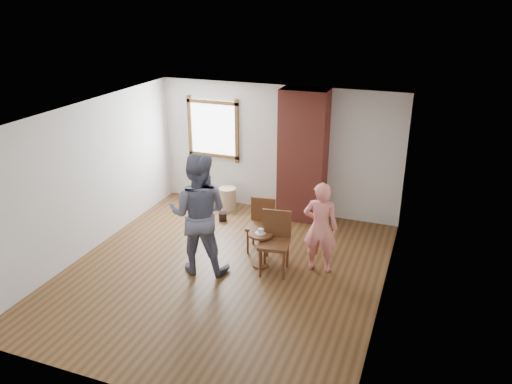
% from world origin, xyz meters
% --- Properties ---
extents(ground, '(5.50, 5.50, 0.00)m').
position_xyz_m(ground, '(0.00, 0.00, 0.00)').
color(ground, brown).
rests_on(ground, ground).
extents(room_shell, '(5.04, 5.52, 2.62)m').
position_xyz_m(room_shell, '(-0.06, 0.61, 1.81)').
color(room_shell, silver).
rests_on(room_shell, ground).
extents(brick_chimney, '(0.90, 0.50, 2.60)m').
position_xyz_m(brick_chimney, '(0.60, 2.50, 1.30)').
color(brick_chimney, '#9D4337').
rests_on(brick_chimney, ground).
extents(stoneware_crock, '(0.47, 0.47, 0.46)m').
position_xyz_m(stoneware_crock, '(-0.96, 2.40, 0.23)').
color(stoneware_crock, '#C5B28E').
rests_on(stoneware_crock, ground).
extents(dark_pot, '(0.17, 0.17, 0.17)m').
position_xyz_m(dark_pot, '(-0.82, 1.81, 0.08)').
color(dark_pot, black).
rests_on(dark_pot, ground).
extents(dining_chair_left, '(0.47, 0.47, 0.93)m').
position_xyz_m(dining_chair_left, '(0.30, 0.99, 0.52)').
color(dining_chair_left, brown).
rests_on(dining_chair_left, ground).
extents(dining_chair_right, '(0.53, 0.53, 1.01)m').
position_xyz_m(dining_chair_right, '(0.75, 0.39, 0.57)').
color(dining_chair_right, brown).
rests_on(dining_chair_right, ground).
extents(side_table, '(0.40, 0.40, 0.60)m').
position_xyz_m(side_table, '(0.49, 0.42, 0.40)').
color(side_table, brown).
rests_on(side_table, ground).
extents(cake_plate, '(0.18, 0.18, 0.01)m').
position_xyz_m(cake_plate, '(0.49, 0.42, 0.60)').
color(cake_plate, white).
rests_on(cake_plate, side_table).
extents(cake_slice, '(0.08, 0.07, 0.06)m').
position_xyz_m(cake_slice, '(0.50, 0.42, 0.64)').
color(cake_slice, white).
rests_on(cake_slice, cake_plate).
extents(man, '(1.10, 0.93, 2.00)m').
position_xyz_m(man, '(-0.39, -0.04, 1.00)').
color(man, '#15183A').
rests_on(man, ground).
extents(person_pink, '(0.58, 0.40, 1.53)m').
position_xyz_m(person_pink, '(1.43, 0.63, 0.77)').
color(person_pink, '#FC867E').
rests_on(person_pink, ground).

